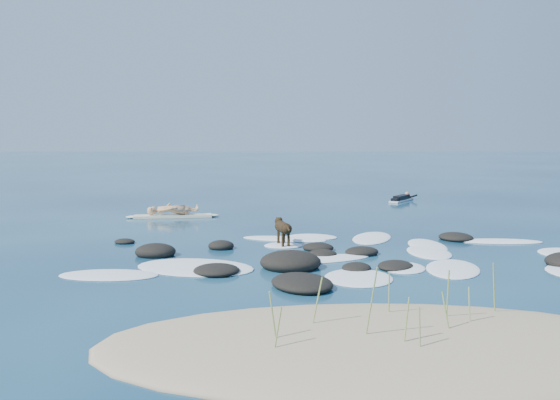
{
  "coord_description": "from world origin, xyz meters",
  "views": [
    {
      "loc": [
        -1.79,
        -17.34,
        3.29
      ],
      "look_at": [
        -1.38,
        4.0,
        0.9
      ],
      "focal_mm": 40.0,
      "sensor_mm": 36.0,
      "label": 1
    }
  ],
  "objects": [
    {
      "name": "dog",
      "position": [
        -1.38,
        0.17,
        0.54
      ],
      "size": [
        0.54,
        1.26,
        0.81
      ],
      "rotation": [
        0.0,
        0.0,
        1.84
      ],
      "color": "black",
      "rests_on": "ground"
    },
    {
      "name": "reef_rocks",
      "position": [
        -0.24,
        -2.22,
        0.1
      ],
      "size": [
        12.59,
        7.31,
        0.53
      ],
      "color": "black",
      "rests_on": "ground"
    },
    {
      "name": "breaking_foam",
      "position": [
        1.02,
        -1.53,
        0.01
      ],
      "size": [
        13.79,
        7.41,
        0.12
      ],
      "color": "white",
      "rests_on": "ground"
    },
    {
      "name": "ground",
      "position": [
        0.0,
        0.0,
        0.0
      ],
      "size": [
        160.0,
        160.0,
        0.0
      ],
      "primitive_type": "plane",
      "color": "#0A2642",
      "rests_on": "ground"
    },
    {
      "name": "standing_surfer_rig",
      "position": [
        -5.41,
        6.15,
        0.79
      ],
      "size": [
        3.51,
        0.99,
        2.0
      ],
      "rotation": [
        0.0,
        0.0,
        0.13
      ],
      "color": "#F2E9C1",
      "rests_on": "ground"
    },
    {
      "name": "dune_grass",
      "position": [
        0.13,
        -8.09,
        0.56
      ],
      "size": [
        3.9,
        1.97,
        1.22
      ],
      "color": "#839E4C",
      "rests_on": "ground"
    },
    {
      "name": "sand_dune",
      "position": [
        0.0,
        -8.2,
        0.0
      ],
      "size": [
        9.0,
        4.4,
        0.6
      ],
      "primitive_type": "ellipsoid",
      "color": "#9E8966",
      "rests_on": "ground"
    },
    {
      "name": "paddling_surfer_rig",
      "position": [
        4.46,
        11.5,
        0.13
      ],
      "size": [
        1.58,
        2.0,
        0.38
      ],
      "rotation": [
        0.0,
        0.0,
        0.97
      ],
      "color": "silver",
      "rests_on": "ground"
    }
  ]
}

